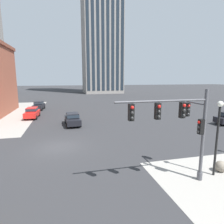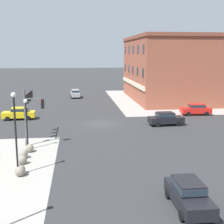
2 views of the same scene
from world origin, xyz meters
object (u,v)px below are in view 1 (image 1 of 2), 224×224
Objects in this scene: bollard_sphere_curb_a at (221,166)px; car_main_northbound_far at (39,105)px; traffic_signal_main at (183,123)px; street_lamp_corner_near at (218,129)px; car_cross_westbound at (32,112)px; car_cross_eastbound at (73,119)px.

bollard_sphere_curb_a is 0.17× the size of car_main_northbound_far.
traffic_signal_main is 4.73m from bollard_sphere_curb_a.
traffic_signal_main is 1.16× the size of street_lamp_corner_near.
car_cross_westbound is (-11.81, 22.49, -2.75)m from traffic_signal_main.
street_lamp_corner_near reaches higher than car_cross_eastbound.
street_lamp_corner_near is at bearing -57.30° from car_cross_westbound.
traffic_signal_main is 33.27m from car_main_northbound_far.
car_main_northbound_far is 8.49m from car_cross_westbound.
car_cross_westbound is (0.01, -8.49, 0.00)m from car_main_northbound_far.
street_lamp_corner_near is at bearing -160.85° from bollard_sphere_curb_a.
car_cross_eastbound is (6.05, -14.93, 0.00)m from car_main_northbound_far.
car_main_northbound_far and car_cross_westbound have the same top height.
traffic_signal_main reaches higher than car_cross_westbound.
car_cross_westbound is at bearing 122.70° from street_lamp_corner_near.
car_cross_eastbound is at bearing 117.59° from street_lamp_corner_near.
car_main_northbound_far is (-14.39, 30.89, -2.18)m from street_lamp_corner_near.
car_main_northbound_far and car_cross_eastbound have the same top height.
street_lamp_corner_near is 1.09× the size of car_cross_westbound.
car_cross_eastbound is at bearing 109.76° from traffic_signal_main.
car_main_northbound_far is (-11.82, 30.98, -2.75)m from traffic_signal_main.
car_cross_eastbound reaches higher than bollard_sphere_curb_a.
traffic_signal_main is 25.55m from car_cross_westbound.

